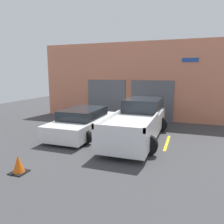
{
  "coord_description": "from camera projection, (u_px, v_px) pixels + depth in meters",
  "views": [
    {
      "loc": [
        3.45,
        -10.54,
        2.93
      ],
      "look_at": [
        0.0,
        -0.76,
        1.1
      ],
      "focal_mm": 35.0,
      "sensor_mm": 36.0,
      "label": 1
    }
  ],
  "objects": [
    {
      "name": "parking_stripe_centre",
      "position": [
        167.0,
        143.0,
        9.37
      ],
      "size": [
        0.12,
        2.2,
        0.01
      ],
      "primitive_type": "cube",
      "color": "gold",
      "rests_on": "ground"
    },
    {
      "name": "shophouse_building",
      "position": [
        133.0,
        82.0,
        14.07
      ],
      "size": [
        12.43,
        0.68,
        4.88
      ],
      "color": "#D17A5B",
      "rests_on": "ground"
    },
    {
      "name": "parking_stripe_left",
      "position": [
        108.0,
        137.0,
        10.26
      ],
      "size": [
        0.12,
        2.2,
        0.01
      ],
      "primitive_type": "cube",
      "color": "gold",
      "rests_on": "ground"
    },
    {
      "name": "ground_plane",
      "position": [
        117.0,
        130.0,
        11.43
      ],
      "size": [
        28.0,
        28.0,
        0.0
      ],
      "primitive_type": "plane",
      "color": "#3D3D3F"
    },
    {
      "name": "sedan_white",
      "position": [
        83.0,
        122.0,
        10.62
      ],
      "size": [
        2.23,
        4.4,
        1.26
      ],
      "color": "white",
      "rests_on": "ground"
    },
    {
      "name": "pickup_truck",
      "position": [
        138.0,
        121.0,
        9.97
      ],
      "size": [
        2.36,
        5.6,
        1.7
      ],
      "color": "white",
      "rests_on": "ground"
    },
    {
      "name": "parking_stripe_far_left",
      "position": [
        59.0,
        132.0,
        11.14
      ],
      "size": [
        0.12,
        2.2,
        0.01
      ],
      "primitive_type": "cube",
      "color": "gold",
      "rests_on": "ground"
    },
    {
      "name": "traffic_cone",
      "position": [
        18.0,
        165.0,
        6.49
      ],
      "size": [
        0.47,
        0.47,
        0.55
      ],
      "color": "black",
      "rests_on": "ground"
    }
  ]
}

